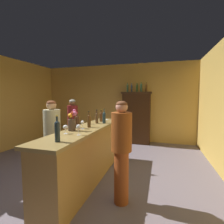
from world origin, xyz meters
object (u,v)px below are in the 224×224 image
(display_bottle_right, at_px, (146,88))
(wine_bottle_merlot, at_px, (57,130))
(display_bottle_midleft, at_px, (132,88))
(patron_by_cabinet, at_px, (73,123))
(cheese_plate, at_px, (105,120))
(wine_glass_mid, at_px, (78,128))
(wine_glass_spare, at_px, (65,128))
(display_cabinet, at_px, (136,117))
(wine_bottle_rose, at_px, (97,118))
(display_bottle_center, at_px, (137,88))
(wine_bottle_chardonnay, at_px, (89,120))
(wine_glass_rear, at_px, (89,119))
(flower_arrangement, at_px, (72,121))
(wine_bottle_syrah, at_px, (101,116))
(wine_bottle_malbec, at_px, (104,117))
(wine_bottle_riesling, at_px, (77,121))
(patron_tall, at_px, (52,136))
(display_bottle_midright, at_px, (141,87))
(display_bottle_left, at_px, (128,88))
(bartender, at_px, (121,147))
(bar_counter, at_px, (88,154))
(wine_glass_front, at_px, (83,123))

(display_bottle_right, bearing_deg, wine_bottle_merlot, -101.00)
(display_bottle_midleft, height_order, patron_by_cabinet, display_bottle_midleft)
(cheese_plate, relative_size, display_bottle_right, 0.45)
(wine_glass_mid, distance_m, wine_glass_spare, 0.25)
(wine_glass_spare, bearing_deg, display_cabinet, 80.20)
(wine_bottle_rose, height_order, display_bottle_center, display_bottle_center)
(wine_bottle_chardonnay, relative_size, display_bottle_right, 0.90)
(wine_glass_rear, bearing_deg, flower_arrangement, -88.71)
(wine_bottle_syrah, relative_size, patron_by_cabinet, 0.19)
(wine_bottle_malbec, xyz_separation_m, display_bottle_midleft, (0.21, 2.34, 0.77))
(flower_arrangement, bearing_deg, wine_bottle_riesling, 99.36)
(wine_bottle_syrah, relative_size, display_bottle_center, 0.90)
(wine_bottle_rose, distance_m, display_bottle_right, 2.68)
(flower_arrangement, xyz_separation_m, patron_tall, (-0.54, 0.19, -0.35))
(cheese_plate, height_order, display_bottle_right, display_bottle_right)
(display_bottle_midright, bearing_deg, wine_bottle_syrah, -108.16)
(wine_bottle_malbec, height_order, display_bottle_center, display_bottle_center)
(display_bottle_midright, bearing_deg, flower_arrangement, -103.55)
(wine_glass_spare, bearing_deg, wine_glass_rear, 92.64)
(wine_bottle_riesling, distance_m, wine_glass_mid, 0.64)
(wine_bottle_syrah, relative_size, patron_tall, 0.19)
(wine_bottle_syrah, xyz_separation_m, display_bottle_right, (0.87, 2.12, 0.79))
(wine_bottle_syrah, xyz_separation_m, display_bottle_midright, (0.69, 2.12, 0.80))
(display_bottle_left, bearing_deg, patron_tall, -105.56)
(wine_glass_mid, distance_m, cheese_plate, 1.76)
(bartender, bearing_deg, bar_counter, -39.65)
(wine_glass_front, relative_size, display_bottle_midright, 0.44)
(wine_glass_mid, distance_m, display_bottle_right, 3.73)
(wine_bottle_syrah, relative_size, display_bottle_midleft, 0.90)
(display_bottle_midright, relative_size, bartender, 0.22)
(bar_counter, height_order, wine_glass_front, wine_glass_front)
(patron_by_cabinet, bearing_deg, patron_tall, -15.69)
(wine_bottle_riesling, xyz_separation_m, bartender, (0.95, -0.41, -0.31))
(wine_bottle_riesling, bearing_deg, patron_by_cabinet, 122.57)
(wine_glass_spare, bearing_deg, bar_counter, 81.57)
(flower_arrangement, distance_m, display_bottle_center, 3.44)
(wine_glass_mid, relative_size, display_bottle_left, 0.50)
(wine_bottle_chardonnay, height_order, wine_bottle_rose, wine_bottle_chardonnay)
(wine_glass_mid, height_order, bartender, bartender)
(bar_counter, height_order, wine_bottle_syrah, wine_bottle_syrah)
(patron_tall, bearing_deg, wine_glass_mid, -21.76)
(wine_bottle_chardonnay, bearing_deg, wine_bottle_merlot, -87.51)
(wine_bottle_riesling, xyz_separation_m, cheese_plate, (0.15, 1.20, -0.12))
(wine_glass_mid, height_order, display_bottle_midright, display_bottle_midright)
(cheese_plate, relative_size, patron_tall, 0.10)
(display_bottle_midleft, bearing_deg, display_bottle_left, 180.00)
(display_bottle_center, bearing_deg, wine_glass_rear, -104.62)
(bartender, bearing_deg, cheese_plate, -70.82)
(wine_bottle_rose, height_order, bartender, bartender)
(wine_bottle_merlot, relative_size, patron_tall, 0.22)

